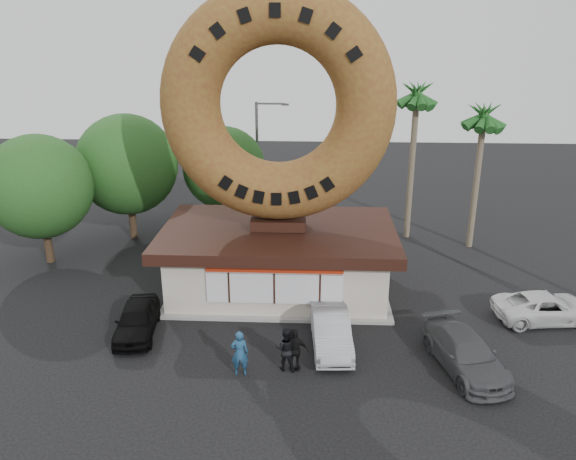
# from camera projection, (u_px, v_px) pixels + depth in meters

# --- Properties ---
(ground) EXTENTS (90.00, 90.00, 0.00)m
(ground) POSITION_uv_depth(u_px,v_px,m) (269.00, 356.00, 22.36)
(ground) COLOR black
(ground) RESTS_ON ground
(donut_shop) EXTENTS (11.20, 7.20, 3.80)m
(donut_shop) POSITION_uv_depth(u_px,v_px,m) (279.00, 257.00, 27.38)
(donut_shop) COLOR beige
(donut_shop) RESTS_ON ground
(giant_donut) EXTENTS (10.53, 2.68, 10.53)m
(giant_donut) POSITION_uv_depth(u_px,v_px,m) (278.00, 106.00, 24.92)
(giant_donut) COLOR brown
(giant_donut) RESTS_ON donut_shop
(tree_west) EXTENTS (6.00, 6.00, 7.65)m
(tree_west) POSITION_uv_depth(u_px,v_px,m) (127.00, 165.00, 33.43)
(tree_west) COLOR #473321
(tree_west) RESTS_ON ground
(tree_mid) EXTENTS (5.20, 5.20, 6.63)m
(tree_mid) POSITION_uv_depth(u_px,v_px,m) (224.00, 168.00, 35.27)
(tree_mid) COLOR #473321
(tree_mid) RESTS_ON ground
(tree_far) EXTENTS (5.60, 5.60, 7.14)m
(tree_far) POSITION_uv_depth(u_px,v_px,m) (39.00, 187.00, 29.93)
(tree_far) COLOR #473321
(tree_far) RESTS_ON ground
(palm_near) EXTENTS (2.60, 2.60, 9.75)m
(palm_near) POSITION_uv_depth(u_px,v_px,m) (417.00, 100.00, 32.31)
(palm_near) COLOR #726651
(palm_near) RESTS_ON ground
(palm_far) EXTENTS (2.60, 2.60, 8.75)m
(palm_far) POSITION_uv_depth(u_px,v_px,m) (484.00, 121.00, 31.06)
(palm_far) COLOR #726651
(palm_far) RESTS_ON ground
(street_lamp) EXTENTS (2.11, 0.20, 8.00)m
(street_lamp) POSITION_uv_depth(u_px,v_px,m) (260.00, 158.00, 35.95)
(street_lamp) COLOR #59595E
(street_lamp) RESTS_ON ground
(person_left) EXTENTS (0.71, 0.50, 1.83)m
(person_left) POSITION_uv_depth(u_px,v_px,m) (240.00, 353.00, 20.90)
(person_left) COLOR navy
(person_left) RESTS_ON ground
(person_center) EXTENTS (0.95, 0.79, 1.77)m
(person_center) POSITION_uv_depth(u_px,v_px,m) (286.00, 349.00, 21.22)
(person_center) COLOR black
(person_center) RESTS_ON ground
(person_right) EXTENTS (1.05, 0.49, 1.75)m
(person_right) POSITION_uv_depth(u_px,v_px,m) (295.00, 350.00, 21.16)
(person_right) COLOR black
(person_right) RESTS_ON ground
(car_black) EXTENTS (2.06, 4.12, 1.35)m
(car_black) POSITION_uv_depth(u_px,v_px,m) (137.00, 320.00, 23.78)
(car_black) COLOR black
(car_black) RESTS_ON ground
(car_silver) EXTENTS (1.77, 4.34, 1.40)m
(car_silver) POSITION_uv_depth(u_px,v_px,m) (331.00, 331.00, 22.84)
(car_silver) COLOR #A5A6AA
(car_silver) RESTS_ON ground
(car_grey) EXTENTS (2.98, 5.02, 1.36)m
(car_grey) POSITION_uv_depth(u_px,v_px,m) (466.00, 353.00, 21.32)
(car_grey) COLOR #4C4E50
(car_grey) RESTS_ON ground
(car_white) EXTENTS (4.77, 2.60, 1.27)m
(car_white) POSITION_uv_depth(u_px,v_px,m) (546.00, 307.00, 24.89)
(car_white) COLOR silver
(car_white) RESTS_ON ground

